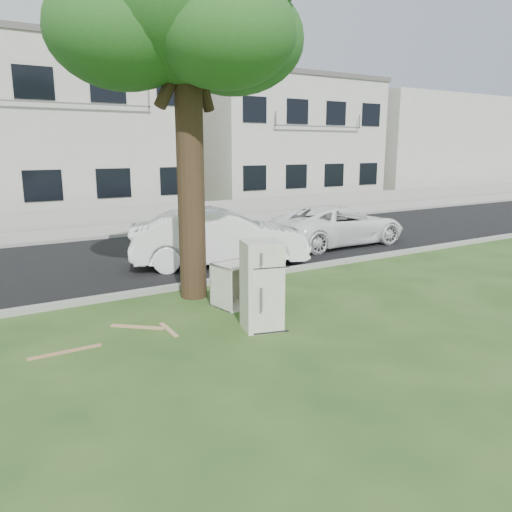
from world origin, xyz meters
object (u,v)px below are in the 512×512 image
car_center (219,237)px  cabinet (242,283)px  car_right (339,225)px  fridge (262,285)px

car_center → cabinet: bearing=-179.1°
cabinet → car_right: car_right is taller
car_center → fridge: bearing=-178.1°
fridge → car_right: fridge is taller
fridge → car_right: bearing=55.2°
cabinet → car_center: size_ratio=0.24×
cabinet → car_right: (5.75, 3.80, 0.20)m
car_center → car_right: car_center is taller
fridge → cabinet: size_ratio=1.40×
cabinet → car_right: size_ratio=0.24×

